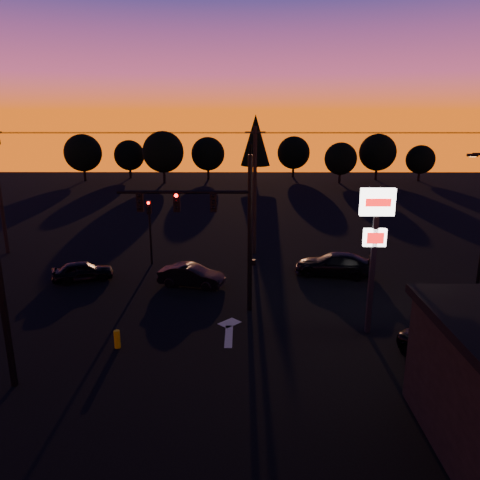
% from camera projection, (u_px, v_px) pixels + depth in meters
% --- Properties ---
extents(ground, '(120.00, 120.00, 0.00)m').
position_uv_depth(ground, '(217.00, 347.00, 20.56)').
color(ground, black).
rests_on(ground, ground).
extents(lane_arrow, '(1.20, 3.10, 0.01)m').
position_uv_depth(lane_arrow, '(229.00, 330.00, 22.16)').
color(lane_arrow, beige).
rests_on(lane_arrow, ground).
extents(traffic_signal_mast, '(6.79, 0.52, 8.58)m').
position_uv_depth(traffic_signal_mast, '(218.00, 217.00, 23.08)').
color(traffic_signal_mast, black).
rests_on(traffic_signal_mast, ground).
extents(secondary_signal, '(0.30, 0.31, 4.35)m').
position_uv_depth(secondary_signal, '(150.00, 223.00, 30.88)').
color(secondary_signal, black).
rests_on(secondary_signal, ground).
extents(pylon_sign, '(1.50, 0.28, 6.80)m').
position_uv_depth(pylon_sign, '(375.00, 231.00, 20.65)').
color(pylon_sign, black).
rests_on(pylon_sign, ground).
extents(utility_pole_1, '(1.40, 0.26, 9.00)m').
position_uv_depth(utility_pole_1, '(255.00, 191.00, 32.80)').
color(utility_pole_1, black).
rests_on(utility_pole_1, ground).
extents(power_wires, '(36.00, 1.22, 0.07)m').
position_uv_depth(power_wires, '(255.00, 133.00, 31.74)').
color(power_wires, black).
rests_on(power_wires, ground).
extents(bollard, '(0.27, 0.27, 0.81)m').
position_uv_depth(bollard, '(117.00, 339.00, 20.41)').
color(bollard, '#D2A702').
rests_on(bollard, ground).
extents(tree_0, '(5.36, 5.36, 6.74)m').
position_uv_depth(tree_0, '(83.00, 153.00, 67.73)').
color(tree_0, black).
rests_on(tree_0, ground).
extents(tree_1, '(4.54, 4.54, 5.71)m').
position_uv_depth(tree_1, '(129.00, 155.00, 70.76)').
color(tree_1, black).
rests_on(tree_1, ground).
extents(tree_2, '(5.77, 5.78, 7.26)m').
position_uv_depth(tree_2, '(163.00, 152.00, 65.67)').
color(tree_2, black).
rests_on(tree_2, ground).
extents(tree_3, '(4.95, 4.95, 6.22)m').
position_uv_depth(tree_3, '(208.00, 154.00, 69.66)').
color(tree_3, black).
rests_on(tree_3, ground).
extents(tree_4, '(4.18, 4.18, 9.50)m').
position_uv_depth(tree_4, '(255.00, 140.00, 66.16)').
color(tree_4, black).
rests_on(tree_4, ground).
extents(tree_5, '(4.95, 4.95, 6.22)m').
position_uv_depth(tree_5, '(294.00, 153.00, 71.53)').
color(tree_5, black).
rests_on(tree_5, ground).
extents(tree_6, '(4.54, 4.54, 5.71)m').
position_uv_depth(tree_6, '(341.00, 159.00, 65.81)').
color(tree_6, black).
rests_on(tree_6, ground).
extents(tree_7, '(5.36, 5.36, 6.74)m').
position_uv_depth(tree_7, '(378.00, 152.00, 68.51)').
color(tree_7, black).
rests_on(tree_7, ground).
extents(tree_8, '(4.12, 4.12, 5.19)m').
position_uv_depth(tree_8, '(420.00, 160.00, 67.77)').
color(tree_8, black).
rests_on(tree_8, ground).
extents(car_left, '(3.85, 2.55, 1.22)m').
position_uv_depth(car_left, '(83.00, 271.00, 28.44)').
color(car_left, black).
rests_on(car_left, ground).
extents(car_mid, '(4.09, 2.27, 1.28)m').
position_uv_depth(car_mid, '(191.00, 276.00, 27.56)').
color(car_mid, black).
rests_on(car_mid, ground).
extents(car_right, '(5.19, 2.97, 1.42)m').
position_uv_depth(car_right, '(334.00, 264.00, 29.35)').
color(car_right, black).
rests_on(car_right, ground).
extents(suv_parked, '(4.18, 4.81, 1.23)m').
position_uv_depth(suv_parked, '(454.00, 352.00, 18.87)').
color(suv_parked, black).
rests_on(suv_parked, ground).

